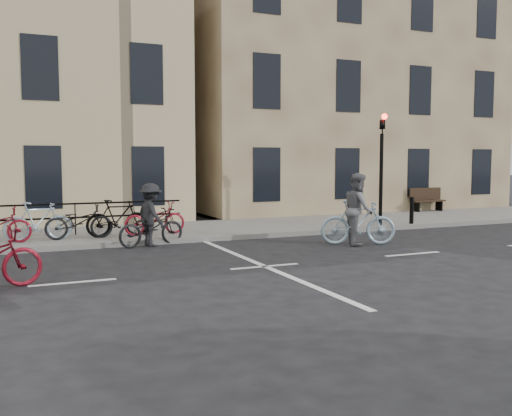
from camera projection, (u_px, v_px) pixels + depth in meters
name	position (u px, v px, depth m)	size (l,w,h in m)	color
ground	(265.00, 267.00, 12.39)	(120.00, 120.00, 0.00)	black
sidewalk	(50.00, 238.00, 16.25)	(46.00, 4.00, 0.15)	slate
building_east	(322.00, 79.00, 27.32)	(14.00, 10.00, 12.00)	#8C7254
traffic_light	(382.00, 155.00, 18.63)	(0.18, 0.30, 3.90)	black
bollard_east	(351.00, 213.00, 18.22)	(0.14, 0.14, 0.90)	black
bollard_west	(412.00, 210.00, 19.19)	(0.14, 0.14, 0.90)	black
bench	(427.00, 199.00, 23.80)	(1.60, 0.41, 0.97)	black
parked_bikes	(38.00, 223.00, 15.18)	(8.30, 1.23, 1.05)	black
cyclist_grey	(358.00, 216.00, 15.47)	(2.08, 1.37, 1.96)	#94B1C3
cyclist_dark	(151.00, 221.00, 15.26)	(2.01, 1.22, 1.69)	black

